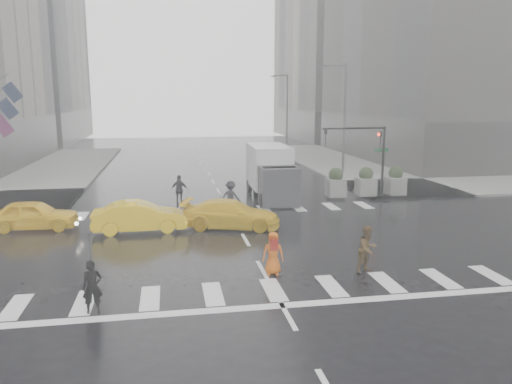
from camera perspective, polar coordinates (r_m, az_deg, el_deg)
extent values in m
plane|color=black|center=(22.41, -1.21, -5.48)|extent=(120.00, 120.00, 0.00)
cube|color=gray|center=(45.38, 20.24, 2.25)|extent=(35.00, 35.00, 0.15)
cube|color=#312E2C|center=(58.20, 23.82, 5.84)|extent=(26.05, 26.05, 4.40)
cube|color=#9E9689|center=(84.55, 13.22, 18.46)|extent=(26.00, 26.00, 36.00)
cube|color=#312E2C|center=(83.83, 12.75, 7.71)|extent=(26.05, 26.05, 4.40)
cylinder|color=black|center=(32.38, 14.30, 3.30)|extent=(0.16, 0.16, 4.50)
cylinder|color=black|center=(31.42, 11.13, 7.15)|extent=(4.00, 0.12, 0.12)
imported|color=black|center=(32.13, 14.01, 5.86)|extent=(0.16, 0.20, 1.00)
imported|color=black|center=(30.85, 7.95, 6.26)|extent=(0.16, 0.20, 1.00)
sphere|color=#FF190C|center=(32.07, 13.87, 6.40)|extent=(0.20, 0.20, 0.20)
cube|color=#0D5D27|center=(32.57, 14.14, 4.68)|extent=(0.90, 0.03, 0.22)
cylinder|color=#59595B|center=(41.82, 10.06, 8.17)|extent=(0.20, 0.20, 9.00)
cylinder|color=#59595B|center=(41.56, 9.05, 14.12)|extent=(1.80, 0.12, 0.12)
cube|color=#59595B|center=(41.27, 7.83, 14.04)|extent=(0.50, 0.22, 0.15)
cylinder|color=#59595B|center=(60.98, 3.57, 9.07)|extent=(0.20, 0.20, 9.00)
cylinder|color=#59595B|center=(60.81, 2.77, 13.13)|extent=(1.80, 0.12, 0.12)
cube|color=#59595B|center=(60.61, 1.92, 13.05)|extent=(0.50, 0.22, 0.15)
cube|color=gray|center=(31.70, 9.07, 0.51)|extent=(1.10, 1.10, 1.10)
sphere|color=black|center=(31.57, 9.11, 1.94)|extent=(0.90, 0.90, 0.90)
cube|color=gray|center=(32.40, 12.42, 0.61)|extent=(1.10, 1.10, 1.10)
sphere|color=black|center=(32.27, 12.47, 2.01)|extent=(0.90, 0.90, 0.90)
cube|color=gray|center=(33.21, 15.61, 0.71)|extent=(1.10, 1.10, 1.10)
sphere|color=black|center=(33.09, 15.68, 2.07)|extent=(0.90, 0.90, 0.90)
cube|color=#B4192D|center=(40.01, -26.94, 6.71)|extent=(1.54, 0.02, 1.66)
cube|color=#0F1937|center=(41.40, -26.49, 8.52)|extent=(1.54, 0.02, 1.66)
cube|color=#0F1937|center=(42.84, -26.06, 10.20)|extent=(1.54, 0.02, 1.66)
imported|color=black|center=(15.63, -18.20, -10.28)|extent=(0.63, 0.47, 1.59)
imported|color=black|center=(15.26, -18.46, -6.07)|extent=(1.11, 1.12, 0.88)
imported|color=#4D391B|center=(18.59, 12.63, -6.37)|extent=(1.04, 0.95, 1.74)
imported|color=#D2590E|center=(17.97, 1.95, -7.01)|extent=(0.84, 0.63, 1.56)
cube|color=maroon|center=(17.69, 2.08, -6.05)|extent=(0.30, 0.21, 0.40)
imported|color=black|center=(29.66, -8.73, 0.21)|extent=(1.18, 0.90, 1.80)
imported|color=black|center=(27.44, -2.89, -0.56)|extent=(1.31, 1.10, 1.77)
imported|color=yellow|center=(26.28, -24.10, -2.40)|extent=(4.23, 1.89, 1.41)
imported|color=yellow|center=(24.23, -13.15, -2.75)|extent=(4.43, 1.67, 1.44)
imported|color=yellow|center=(24.26, -2.87, -2.54)|extent=(4.55, 2.99, 1.38)
cube|color=white|center=(31.79, 1.47, 3.00)|extent=(2.32, 4.44, 2.61)
cube|color=#2F2F34|center=(28.93, 2.67, 0.67)|extent=(2.22, 1.74, 2.22)
cube|color=black|center=(28.82, 2.69, 2.00)|extent=(1.93, 0.87, 0.87)
cylinder|color=black|center=(28.68, 0.77, -0.97)|extent=(0.27, 0.87, 0.87)
cylinder|color=black|center=(29.12, 4.69, -0.83)|extent=(0.27, 0.87, 0.87)
cylinder|color=black|center=(30.73, 0.03, -0.18)|extent=(0.27, 0.87, 0.87)
cylinder|color=black|center=(31.14, 3.70, -0.06)|extent=(0.27, 0.87, 0.87)
cylinder|color=black|center=(33.35, -0.78, 0.69)|extent=(0.27, 0.87, 0.87)
cylinder|color=black|center=(33.73, 2.62, 0.79)|extent=(0.27, 0.87, 0.87)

